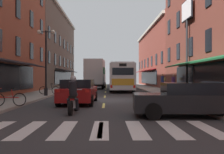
% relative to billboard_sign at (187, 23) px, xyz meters
% --- Properties ---
extents(ground_plane, '(34.80, 80.00, 0.10)m').
position_rel_billboard_sign_xyz_m(ground_plane, '(-7.05, -3.86, -6.33)').
color(ground_plane, '#333335').
extents(lane_centre_dashes, '(0.14, 73.90, 0.01)m').
position_rel_billboard_sign_xyz_m(lane_centre_dashes, '(-7.05, -4.11, -6.28)').
color(lane_centre_dashes, '#DBCC4C').
rests_on(lane_centre_dashes, ground).
extents(crosswalk_near, '(7.10, 2.80, 0.01)m').
position_rel_billboard_sign_xyz_m(crosswalk_near, '(-7.05, -13.86, -6.28)').
color(crosswalk_near, silver).
rests_on(crosswalk_near, ground).
extents(sidewalk_left, '(3.00, 80.00, 0.14)m').
position_rel_billboard_sign_xyz_m(sidewalk_left, '(-12.95, -3.86, -6.21)').
color(sidewalk_left, gray).
rests_on(sidewalk_left, ground).
extents(sidewalk_right, '(3.00, 80.00, 0.14)m').
position_rel_billboard_sign_xyz_m(sidewalk_right, '(-1.15, -3.86, -6.21)').
color(sidewalk_right, gray).
rests_on(sidewalk_right, ground).
extents(billboard_sign, '(0.40, 2.63, 8.11)m').
position_rel_billboard_sign_xyz_m(billboard_sign, '(0.00, 0.00, 0.00)').
color(billboard_sign, black).
rests_on(billboard_sign, sidewalk_right).
extents(transit_bus, '(2.91, 11.63, 3.13)m').
position_rel_billboard_sign_xyz_m(transit_bus, '(-5.19, 8.32, -4.64)').
color(transit_bus, silver).
rests_on(transit_bus, ground).
extents(box_truck, '(2.76, 7.27, 3.91)m').
position_rel_billboard_sign_xyz_m(box_truck, '(-8.45, 13.15, -4.28)').
color(box_truck, white).
rests_on(box_truck, ground).
extents(sedan_near, '(4.57, 2.19, 1.36)m').
position_rel_billboard_sign_xyz_m(sedan_near, '(-3.50, -11.48, -5.58)').
color(sedan_near, black).
rests_on(sedan_near, ground).
extents(sedan_mid, '(2.12, 4.62, 1.45)m').
position_rel_billboard_sign_xyz_m(sedan_mid, '(-8.58, -6.30, -5.54)').
color(sedan_mid, maroon).
rests_on(sedan_mid, ground).
extents(motorcycle_rider, '(0.62, 2.07, 1.66)m').
position_rel_billboard_sign_xyz_m(motorcycle_rider, '(-8.34, -10.42, -5.58)').
color(motorcycle_rider, black).
rests_on(motorcycle_rider, ground).
extents(bicycle_near, '(1.71, 0.48, 0.91)m').
position_rel_billboard_sign_xyz_m(bicycle_near, '(-11.77, -8.86, -5.78)').
color(bicycle_near, black).
rests_on(bicycle_near, sidewalk_left).
extents(bicycle_mid, '(1.70, 0.48, 0.91)m').
position_rel_billboard_sign_xyz_m(bicycle_mid, '(-11.82, 0.21, -5.78)').
color(bicycle_mid, black).
rests_on(bicycle_mid, sidewalk_left).
extents(pedestrian_near, '(0.52, 0.41, 1.83)m').
position_rel_billboard_sign_xyz_m(pedestrian_near, '(-0.85, 5.66, -5.17)').
color(pedestrian_near, '#4C4C51').
rests_on(pedestrian_near, sidewalk_right).
extents(pedestrian_mid, '(0.36, 0.36, 1.74)m').
position_rel_billboard_sign_xyz_m(pedestrian_mid, '(-0.60, 2.13, -5.25)').
color(pedestrian_mid, '#33663F').
rests_on(pedestrian_mid, sidewalk_right).
extents(street_lamp_twin, '(1.42, 0.32, 5.21)m').
position_rel_billboard_sign_xyz_m(street_lamp_twin, '(-11.71, -1.48, -3.26)').
color(street_lamp_twin, black).
rests_on(street_lamp_twin, sidewalk_left).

